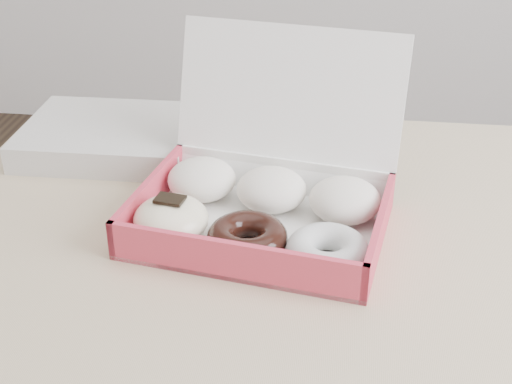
# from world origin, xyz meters

# --- Properties ---
(table) EXTENTS (1.20, 0.80, 0.75)m
(table) POSITION_xyz_m (0.00, 0.00, 0.67)
(table) COLOR tan
(table) RESTS_ON ground
(donut_box) EXTENTS (0.36, 0.34, 0.23)m
(donut_box) POSITION_xyz_m (-0.15, 0.03, 0.79)
(donut_box) COLOR white
(donut_box) RESTS_ON table
(newspapers) EXTENTS (0.27, 0.22, 0.04)m
(newspapers) POSITION_xyz_m (-0.42, 0.23, 0.77)
(newspapers) COLOR silver
(newspapers) RESTS_ON table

